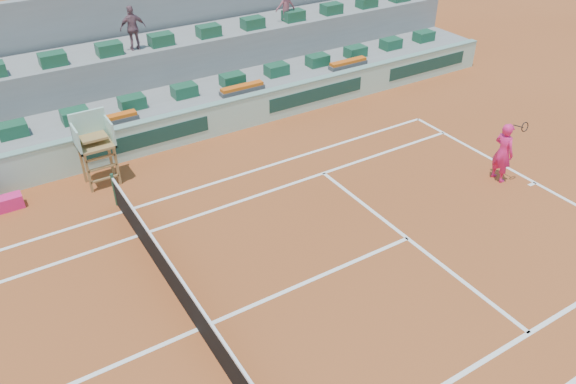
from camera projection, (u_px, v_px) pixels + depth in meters
The scene contains 15 objects.
ground at pixel (198, 329), 12.93m from camera, with size 90.00×90.00×0.00m, color #93421C.
seating_tier_lower at pixel (73, 127), 20.17m from camera, with size 36.00×4.00×1.20m, color gray.
seating_tier_upper at pixel (58, 94), 20.92m from camera, with size 36.00×2.40×2.60m, color gray.
stadium_back_wall at pixel (43, 57), 21.55m from camera, with size 36.00×0.40×4.40m, color gray.
player_bag at pixel (6, 203), 16.82m from camera, with size 0.96×0.43×0.43m, color #F5206E.
spectator_mid at pixel (133, 28), 20.68m from camera, with size 0.95×0.40×1.63m, color #79515B.
spectator_right at pixel (286, 5), 23.74m from camera, with size 0.87×0.50×1.34m, color #954A55.
court_lines at pixel (198, 329), 12.93m from camera, with size 23.89×11.09×0.01m.
tennis_net at pixel (196, 313), 12.64m from camera, with size 0.10×11.97×1.10m.
advertising_hoarding at pixel (91, 151), 18.60m from camera, with size 36.00×0.34×1.26m.
umpire_chair at pixel (94, 140), 17.38m from camera, with size 1.10×0.90×2.40m.
seat_row_lower at pixel (75, 115), 19.08m from camera, with size 32.90×0.60×0.44m.
seat_row_upper at pixel (53, 59), 19.65m from camera, with size 32.90×0.60×0.44m.
flower_planters at pixel (35, 138), 17.90m from camera, with size 26.80×0.36×0.28m.
tennis_player at pixel (503, 152), 17.81m from camera, with size 0.51×0.94×2.28m.
Camera 1 is at (-3.01, -8.76, 9.79)m, focal length 35.00 mm.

